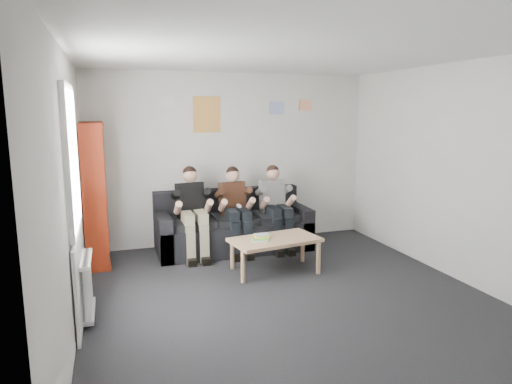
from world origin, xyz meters
TOP-DOWN VIEW (x-y plane):
  - room_shell at (0.00, 0.00)m, footprint 5.00×5.00m
  - sofa at (-0.12, 2.06)m, footprint 2.31×0.94m
  - bookshelf at (-2.08, 2.01)m, footprint 0.29×0.88m
  - coffee_table at (0.15, 0.90)m, footprint 1.14×0.63m
  - game_cases at (-0.05, 0.89)m, footprint 0.25×0.23m
  - person_left at (-0.76, 1.86)m, footprint 0.38×0.82m
  - person_middle at (-0.12, 1.86)m, footprint 0.37×0.79m
  - person_right at (0.52, 1.86)m, footprint 0.37×0.79m
  - radiator at (-2.15, 0.20)m, footprint 0.10×0.64m
  - window at (-2.22, 0.20)m, footprint 0.05×1.30m
  - poster_large at (-0.40, 2.49)m, footprint 0.42×0.01m
  - poster_blue at (0.75, 2.49)m, footprint 0.25×0.01m
  - poster_pink at (1.25, 2.49)m, footprint 0.22×0.01m
  - poster_sign at (-1.00, 2.49)m, footprint 0.20×0.01m

SIDE VIEW (x-z plane):
  - sofa at x=-0.12m, z-range -0.12..0.77m
  - radiator at x=-2.15m, z-range 0.05..0.65m
  - coffee_table at x=0.15m, z-range 0.17..0.63m
  - game_cases at x=-0.05m, z-range 0.46..0.52m
  - person_right at x=0.52m, z-range 0.01..1.29m
  - person_middle at x=-0.12m, z-range 0.01..1.30m
  - person_left at x=-0.76m, z-range 0.01..1.32m
  - bookshelf at x=-2.08m, z-range 0.00..1.96m
  - window at x=-2.22m, z-range -0.15..2.21m
  - room_shell at x=0.00m, z-range -1.15..3.85m
  - poster_large at x=-0.40m, z-range 1.77..2.32m
  - poster_blue at x=0.75m, z-range 2.05..2.25m
  - poster_pink at x=1.25m, z-range 2.11..2.29m
  - poster_sign at x=-1.00m, z-range 2.18..2.32m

